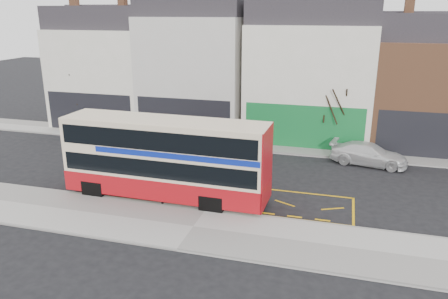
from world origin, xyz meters
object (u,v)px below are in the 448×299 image
(car_silver, at_px, (145,136))
(street_tree_left, at_px, (79,80))
(bus_stop_post, at_px, (162,168))
(car_grey, at_px, (222,143))
(double_decker_bus, at_px, (166,158))
(car_white, at_px, (369,154))
(street_tree_right, at_px, (336,95))

(car_silver, bearing_deg, street_tree_left, 61.52)
(bus_stop_post, height_order, car_grey, bus_stop_post)
(double_decker_bus, bearing_deg, bus_stop_post, -77.75)
(bus_stop_post, distance_m, car_grey, 9.37)
(car_white, bearing_deg, street_tree_left, 92.15)
(bus_stop_post, distance_m, car_white, 13.88)
(car_silver, distance_m, car_grey, 5.80)
(bus_stop_post, distance_m, car_silver, 10.75)
(double_decker_bus, bearing_deg, car_grey, 87.04)
(car_grey, bearing_deg, street_tree_right, -86.20)
(car_silver, xyz_separation_m, car_white, (15.54, 0.17, -0.08))
(car_silver, xyz_separation_m, street_tree_right, (13.19, 2.61, 3.16))
(car_grey, height_order, street_tree_left, street_tree_left)
(car_white, bearing_deg, car_grey, 100.38)
(bus_stop_post, relative_size, car_grey, 0.75)
(street_tree_right, bearing_deg, street_tree_left, 178.46)
(street_tree_left, distance_m, street_tree_right, 20.33)
(bus_stop_post, distance_m, street_tree_left, 17.72)
(street_tree_left, bearing_deg, bus_stop_post, -44.65)
(car_silver, bearing_deg, car_grey, -94.14)
(bus_stop_post, bearing_deg, car_grey, 85.10)
(bus_stop_post, xyz_separation_m, car_grey, (0.40, 9.26, -1.34))
(car_grey, height_order, street_tree_right, street_tree_right)
(street_tree_right, bearing_deg, bus_stop_post, -123.40)
(double_decker_bus, distance_m, car_grey, 8.44)
(double_decker_bus, xyz_separation_m, street_tree_left, (-12.33, 11.39, 1.83))
(car_silver, distance_m, street_tree_left, 8.47)
(car_white, distance_m, street_tree_right, 4.69)
(car_grey, distance_m, street_tree_left, 13.72)
(double_decker_bus, distance_m, car_white, 13.41)
(car_white, bearing_deg, double_decker_bus, 138.74)
(bus_stop_post, bearing_deg, double_decker_bus, 98.67)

